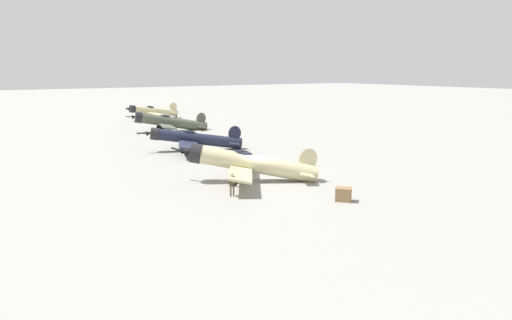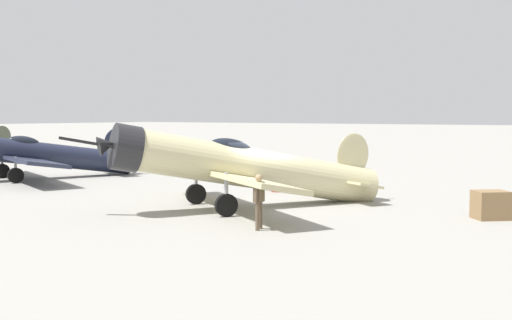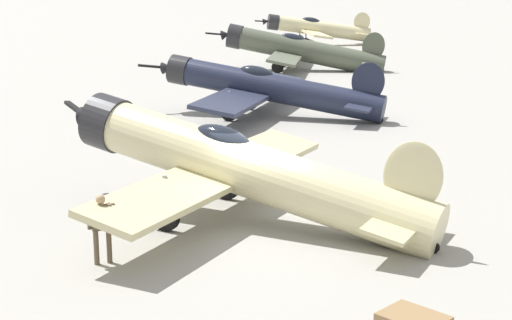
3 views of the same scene
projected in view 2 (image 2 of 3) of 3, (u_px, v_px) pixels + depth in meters
name	position (u px, v px, depth m)	size (l,w,h in m)	color
ground_plane	(256.00, 207.00, 23.80)	(400.00, 400.00, 0.00)	gray
airplane_foreground	(244.00, 168.00, 23.48)	(9.68, 10.61, 3.45)	beige
airplane_mid_apron	(33.00, 154.00, 33.94)	(11.15, 11.52, 2.84)	#1E2338
ground_crew_mechanic	(259.00, 196.00, 19.02)	(0.35, 0.64, 1.71)	brown
equipment_crate	(491.00, 205.00, 20.99)	(1.38, 1.36, 0.96)	olive
fuel_drum	(278.00, 182.00, 28.51)	(0.61, 0.61, 0.90)	maroon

